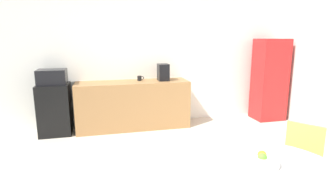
% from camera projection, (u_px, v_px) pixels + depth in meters
% --- Properties ---
extents(wall_back, '(6.00, 0.10, 2.60)m').
position_uv_depth(wall_back, '(145.00, 59.00, 5.43)').
color(wall_back, white).
rests_on(wall_back, ground_plane).
extents(counter_block, '(2.11, 0.60, 0.90)m').
position_uv_depth(counter_block, '(133.00, 105.00, 5.21)').
color(counter_block, '#9E7042').
rests_on(counter_block, ground_plane).
extents(mini_fridge, '(0.54, 0.54, 0.91)m').
position_uv_depth(mini_fridge, '(55.00, 109.00, 4.88)').
color(mini_fridge, black).
rests_on(mini_fridge, ground_plane).
extents(microwave, '(0.48, 0.38, 0.26)m').
position_uv_depth(microwave, '(52.00, 77.00, 4.76)').
color(microwave, black).
rests_on(microwave, mini_fridge).
extents(locker_cabinet, '(0.60, 0.50, 1.69)m').
position_uv_depth(locker_cabinet, '(269.00, 80.00, 5.70)').
color(locker_cabinet, '#B21E1E').
rests_on(locker_cabinet, ground_plane).
extents(round_table, '(1.16, 1.16, 0.74)m').
position_uv_depth(round_table, '(266.00, 184.00, 2.10)').
color(round_table, silver).
rests_on(round_table, ground_plane).
extents(chair_yellow, '(0.59, 0.59, 0.83)m').
position_uv_depth(chair_yellow, '(301.00, 154.00, 2.87)').
color(chair_yellow, silver).
rests_on(chair_yellow, ground_plane).
extents(fruit_bowl, '(0.26, 0.26, 0.11)m').
position_uv_depth(fruit_bowl, '(262.00, 161.00, 2.13)').
color(fruit_bowl, silver).
rests_on(fruit_bowl, round_table).
extents(mug_white, '(0.13, 0.08, 0.09)m').
position_uv_depth(mug_white, '(140.00, 78.00, 5.21)').
color(mug_white, black).
rests_on(mug_white, counter_block).
extents(coffee_maker, '(0.20, 0.24, 0.32)m').
position_uv_depth(coffee_maker, '(163.00, 72.00, 5.22)').
color(coffee_maker, black).
rests_on(coffee_maker, counter_block).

